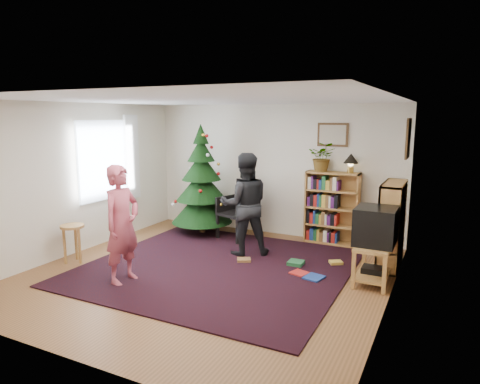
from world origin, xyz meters
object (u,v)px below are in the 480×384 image
at_px(person_standing, 122,225).
at_px(picture_right, 408,138).
at_px(person_by_chair, 245,204).
at_px(potted_plant, 323,157).
at_px(crt_tv, 375,226).
at_px(christmas_tree, 202,189).
at_px(picture_back, 333,135).
at_px(tv_stand, 374,260).
at_px(armchair, 241,207).
at_px(table_lamp, 351,160).
at_px(bookshelf_right, 392,224).
at_px(stool, 73,233).
at_px(bookshelf_back, 332,207).

bearing_deg(person_standing, picture_right, -50.65).
xyz_separation_m(person_by_chair, potted_plant, (0.92, 1.28, 0.71)).
height_order(crt_tv, person_standing, person_standing).
xyz_separation_m(christmas_tree, crt_tv, (3.44, -1.10, -0.08)).
height_order(picture_back, person_by_chair, picture_back).
distance_m(tv_stand, person_standing, 3.50).
height_order(armchair, person_standing, person_standing).
height_order(person_by_chair, table_lamp, person_by_chair).
bearing_deg(bookshelf_right, crt_tv, 171.09).
xyz_separation_m(picture_right, person_by_chair, (-2.38, -0.69, -1.10)).
bearing_deg(table_lamp, picture_back, 159.82).
relative_size(picture_right, crt_tv, 1.03).
relative_size(picture_back, armchair, 0.50).
xyz_separation_m(picture_right, stool, (-4.63, -2.24, -1.48)).
bearing_deg(bookshelf_back, armchair, -165.92).
bearing_deg(stool, bookshelf_right, 24.42).
bearing_deg(table_lamp, bookshelf_right, -43.84).
xyz_separation_m(bookshelf_right, armchair, (-2.75, 0.38, -0.07)).
height_order(picture_back, potted_plant, picture_back).
relative_size(bookshelf_back, armchair, 1.19).
relative_size(person_by_chair, table_lamp, 4.95).
xyz_separation_m(christmas_tree, table_lamp, (2.74, 0.47, 0.64)).
height_order(picture_back, armchair, picture_back).
relative_size(potted_plant, table_lamp, 1.52).
xyz_separation_m(picture_right, bookshelf_right, (-0.14, -0.20, -1.29)).
xyz_separation_m(picture_back, tv_stand, (1.07, -1.71, -1.63)).
relative_size(tv_stand, person_standing, 0.50).
distance_m(picture_back, christmas_tree, 2.67).
relative_size(armchair, person_standing, 0.66).
bearing_deg(armchair, bookshelf_right, 11.45).
distance_m(bookshelf_back, table_lamp, 0.92).
relative_size(bookshelf_right, armchair, 1.19).
bearing_deg(stool, tv_stand, 16.03).
relative_size(tv_stand, armchair, 0.75).
height_order(tv_stand, person_by_chair, person_by_chair).
bearing_deg(bookshelf_right, picture_back, 52.14).
relative_size(person_by_chair, potted_plant, 3.25).
bearing_deg(armchair, christmas_tree, -156.03).
relative_size(christmas_tree, bookshelf_back, 1.64).
bearing_deg(bookshelf_back, potted_plant, 180.00).
bearing_deg(bookshelf_right, person_standing, 125.61).
relative_size(christmas_tree, table_lamp, 6.22).
height_order(potted_plant, table_lamp, potted_plant).
xyz_separation_m(person_standing, table_lamp, (2.41, 3.10, 0.71)).
bearing_deg(table_lamp, bookshelf_back, 180.00).
height_order(person_standing, table_lamp, table_lamp).
bearing_deg(bookshelf_back, table_lamp, 0.00).
distance_m(bookshelf_right, crt_tv, 0.81).
bearing_deg(crt_tv, person_by_chair, 172.16).
relative_size(picture_right, stool, 0.99).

